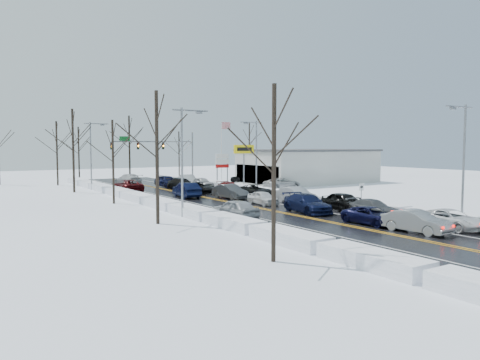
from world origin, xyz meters
TOP-DOWN VIEW (x-y plane):
  - ground at (0.00, 0.00)m, footprint 160.00×160.00m
  - road_surface at (0.00, 2.00)m, footprint 14.00×84.00m
  - snow_bank_left at (-7.60, 2.00)m, footprint 1.86×72.00m
  - snow_bank_right at (7.60, 2.00)m, footprint 1.86×72.00m
  - traffic_signal_mast at (3.45, 27.99)m, footprint 13.28×0.39m
  - tires_plus_sign at (10.50, 15.99)m, footprint 3.20×0.34m
  - used_vehicles_sign at (10.50, 22.00)m, footprint 2.20×0.22m
  - speed_limit_sign at (8.20, -8.00)m, footprint 0.55×0.09m
  - flagpole at (15.17, 30.00)m, footprint 1.87×1.20m
  - dealership_building at (23.98, 18.00)m, footprint 20.40×12.40m
  - streetlight_se at (8.30, -18.00)m, footprint 3.20×0.25m
  - streetlight_ne at (8.30, 10.00)m, footprint 3.20×0.25m
  - streetlight_sw at (-8.30, -4.00)m, footprint 3.20×0.25m
  - streetlight_nw at (-8.30, 24.00)m, footprint 3.20×0.25m
  - tree_left_a at (-11.00, -20.00)m, footprint 3.60×3.60m
  - tree_left_b at (-11.50, -6.00)m, footprint 4.00×4.00m
  - tree_left_c at (-10.50, 8.00)m, footprint 3.40×3.40m
  - tree_left_d at (-11.20, 22.00)m, footprint 4.20×4.20m
  - tree_left_e at (-10.80, 34.00)m, footprint 3.80×3.80m
  - tree_far_b at (-6.00, 41.00)m, footprint 3.60×3.60m
  - tree_far_c at (2.00, 39.00)m, footprint 4.40×4.40m
  - tree_far_d at (12.00, 40.50)m, footprint 3.40×3.40m
  - tree_far_e at (28.00, 41.00)m, footprint 4.20×4.20m
  - queued_car_1 at (1.90, -18.84)m, footprint 2.02×4.80m
  - queued_car_2 at (1.94, -14.92)m, footprint 2.28×4.81m
  - queued_car_3 at (1.89, -7.58)m, footprint 3.04×5.90m
  - queued_car_4 at (1.82, -0.94)m, footprint 1.72×4.06m
  - queued_car_5 at (1.73, 5.24)m, footprint 2.13×5.00m
  - queued_car_6 at (1.88, 12.58)m, footprint 2.64×5.14m
  - queued_car_7 at (1.68, 17.50)m, footprint 2.72×5.51m
  - queued_car_8 at (1.59, 22.24)m, footprint 2.30×5.12m
  - queued_car_10 at (5.26, -19.22)m, footprint 2.68×5.14m
  - queued_car_11 at (5.18, -12.17)m, footprint 2.07×4.88m
  - queued_car_12 at (5.32, -8.71)m, footprint 2.32×5.09m
  - queued_car_13 at (5.29, -1.92)m, footprint 1.85×5.06m
  - queued_car_14 at (5.37, 5.53)m, footprint 2.68×5.21m
  - queued_car_15 at (5.06, 10.96)m, footprint 2.45×4.85m
  - queued_car_16 at (5.40, 18.86)m, footprint 2.04×4.40m
  - queued_car_17 at (5.12, 22.80)m, footprint 2.35×5.15m
  - oncoming_car_0 at (-1.75, 9.11)m, footprint 2.28×5.29m
  - oncoming_car_1 at (-5.34, 18.83)m, footprint 2.68×5.69m
  - oncoming_car_2 at (-1.70, 29.05)m, footprint 2.85×5.94m
  - oncoming_car_3 at (-5.31, -7.10)m, footprint 2.24×4.85m
  - parked_car_0 at (14.12, 11.90)m, footprint 5.30×2.49m
  - parked_car_1 at (17.19, 15.61)m, footprint 2.50×5.35m
  - parked_car_2 at (14.85, 22.88)m, footprint 2.54×5.09m

SIDE VIEW (x-z plane):
  - ground at x=0.00m, z-range 0.00..0.00m
  - snow_bank_left at x=-7.60m, z-range -0.40..0.40m
  - snow_bank_right at x=7.60m, z-range -0.40..0.40m
  - queued_car_1 at x=1.90m, z-range -0.77..0.77m
  - queued_car_2 at x=1.94m, z-range -0.66..0.66m
  - queued_car_3 at x=1.89m, z-range -0.82..0.82m
  - queued_car_4 at x=1.82m, z-range -0.68..0.68m
  - queued_car_5 at x=1.73m, z-range -0.80..0.80m
  - queued_car_6 at x=1.88m, z-range -0.69..0.69m
  - queued_car_7 at x=1.68m, z-range -0.77..0.77m
  - queued_car_8 at x=1.59m, z-range -0.85..0.85m
  - queued_car_10 at x=5.26m, z-range -0.69..0.69m
  - queued_car_11 at x=5.18m, z-range -0.70..0.70m
  - queued_car_12 at x=5.32m, z-range -0.85..0.85m
  - queued_car_13 at x=5.29m, z-range -0.83..0.83m
  - queued_car_14 at x=5.37m, z-range -0.70..0.70m
  - queued_car_15 at x=5.06m, z-range -0.67..0.67m
  - queued_car_16 at x=5.40m, z-range -0.73..0.73m
  - queued_car_17 at x=5.12m, z-range -0.82..0.82m
  - oncoming_car_0 at x=-1.75m, z-range -0.85..0.85m
  - oncoming_car_1 at x=-5.34m, z-range -0.79..0.79m
  - oncoming_car_2 at x=-1.70m, z-range -0.84..0.84m
  - oncoming_car_3 at x=-5.31m, z-range -0.81..0.81m
  - parked_car_0 at x=14.12m, z-range -0.73..0.73m
  - parked_car_1 at x=17.19m, z-range -0.76..0.76m
  - parked_car_2 at x=14.85m, z-range -0.83..0.83m
  - road_surface at x=0.00m, z-range 0.00..0.01m
  - speed_limit_sign at x=8.20m, z-range 0.46..2.81m
  - dealership_building at x=23.98m, z-range 0.01..5.31m
  - used_vehicles_sign at x=10.50m, z-range 0.99..5.64m
  - tires_plus_sign at x=10.50m, z-range 1.99..7.99m
  - streetlight_se at x=8.30m, z-range 0.81..9.81m
  - streetlight_ne at x=8.30m, z-range 0.81..9.81m
  - streetlight_sw at x=-8.30m, z-range 0.81..9.81m
  - streetlight_nw at x=-8.30m, z-range 0.81..9.81m
  - traffic_signal_mast at x=3.45m, z-range 1.48..9.48m
  - flagpole at x=15.17m, z-range 0.93..10.93m
  - tree_left_c at x=-10.50m, z-range 1.69..10.19m
  - tree_far_d at x=12.00m, z-range 1.69..10.19m
  - tree_left_a at x=-11.00m, z-range 1.79..10.79m
  - tree_far_b at x=-6.00m, z-range 1.79..10.79m
  - tree_left_e at x=-10.80m, z-range 1.89..11.39m
  - tree_left_b at x=-11.50m, z-range 1.99..11.99m
  - tree_left_d at x=-11.20m, z-range 2.08..12.58m
  - tree_far_e at x=28.00m, z-range 2.08..12.58m
  - tree_far_c at x=2.00m, z-range 2.18..13.18m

